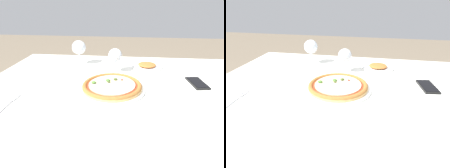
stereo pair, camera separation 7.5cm
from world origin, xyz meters
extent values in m
cube|color=brown|center=(0.00, 0.00, 0.69)|extent=(1.37, 0.98, 0.04)
cube|color=silver|center=(0.00, 0.00, 0.72)|extent=(1.47, 1.08, 0.01)
cylinder|color=brown|center=(-0.62, 0.43, 0.34)|extent=(0.06, 0.06, 0.68)
cylinder|color=brown|center=(0.62, 0.43, 0.34)|extent=(0.06, 0.06, 0.68)
cylinder|color=white|center=(-0.06, -0.01, 0.72)|extent=(0.32, 0.32, 0.01)
cylinder|color=#E0B26B|center=(-0.06, -0.01, 0.73)|extent=(0.29, 0.29, 0.01)
torus|color=#A3662D|center=(-0.06, -0.01, 0.74)|extent=(0.29, 0.29, 0.02)
cylinder|color=#BC381E|center=(-0.06, -0.01, 0.74)|extent=(0.24, 0.24, 0.00)
cylinder|color=beige|center=(-0.06, -0.01, 0.75)|extent=(0.22, 0.22, 0.00)
ellipsoid|color=#425123|center=(-0.07, 0.01, 0.75)|extent=(0.01, 0.01, 0.01)
ellipsoid|color=#4C7A33|center=(-0.15, -0.01, 0.75)|extent=(0.02, 0.02, 0.01)
ellipsoid|color=#4C7A33|center=(-0.08, 0.02, 0.75)|extent=(0.02, 0.02, 0.01)
ellipsoid|color=#A83323|center=(-0.01, 0.04, 0.75)|extent=(0.01, 0.01, 0.01)
ellipsoid|color=#425123|center=(-0.05, 0.04, 0.75)|extent=(0.02, 0.02, 0.01)
cube|color=silver|center=(-0.48, -0.22, 0.72)|extent=(0.02, 0.11, 0.00)
cube|color=silver|center=(-0.48, -0.16, 0.72)|extent=(0.02, 0.01, 0.00)
cube|color=silver|center=(-0.49, -0.13, 0.72)|extent=(0.01, 0.05, 0.00)
cube|color=silver|center=(-0.48, -0.13, 0.72)|extent=(0.01, 0.05, 0.00)
cube|color=silver|center=(-0.48, -0.13, 0.72)|extent=(0.01, 0.05, 0.00)
cube|color=silver|center=(-0.47, -0.13, 0.72)|extent=(0.01, 0.05, 0.00)
cylinder|color=silver|center=(-0.30, 0.34, 0.72)|extent=(0.06, 0.06, 0.00)
cylinder|color=silver|center=(-0.30, 0.34, 0.76)|extent=(0.01, 0.01, 0.07)
sphere|color=silver|center=(-0.30, 0.34, 0.83)|extent=(0.09, 0.09, 0.09)
cylinder|color=silver|center=(-0.06, 0.22, 0.72)|extent=(0.06, 0.06, 0.00)
cylinder|color=silver|center=(-0.06, 0.22, 0.75)|extent=(0.01, 0.01, 0.07)
sphere|color=silver|center=(-0.06, 0.22, 0.82)|extent=(0.08, 0.08, 0.08)
cube|color=black|center=(0.37, 0.10, 0.72)|extent=(0.09, 0.15, 0.01)
cube|color=black|center=(0.37, 0.10, 0.73)|extent=(0.08, 0.14, 0.00)
cylinder|color=white|center=(0.13, 0.32, 0.72)|extent=(0.19, 0.19, 0.01)
ellipsoid|color=#BC662D|center=(0.13, 0.32, 0.74)|extent=(0.11, 0.11, 0.02)
camera|label=1|loc=(0.02, -0.81, 1.13)|focal=30.00mm
camera|label=2|loc=(0.10, -0.80, 1.13)|focal=30.00mm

